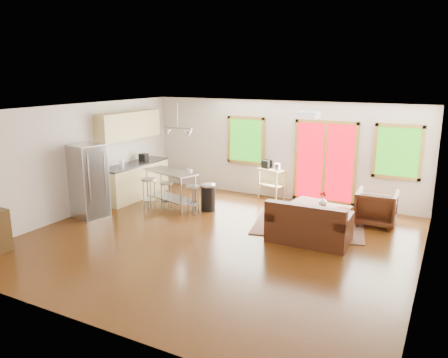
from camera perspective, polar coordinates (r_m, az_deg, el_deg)
The scene contains 27 objects.
floor at distance 8.92m, azimuth -0.91°, elevation -7.98°, with size 7.50×7.00×0.02m, color #341B08.
ceiling at distance 8.32m, azimuth -0.98°, elevation 9.05°, with size 7.50×7.00×0.02m, color silver.
back_wall at distance 11.66m, azimuth 7.42°, elevation 3.75°, with size 7.50×0.02×2.60m, color beige.
left_wall at distance 10.82m, azimuth -18.69°, elevation 2.37°, with size 0.02×7.00×2.60m, color beige.
right_wall at distance 7.53m, azimuth 25.03°, elevation -2.88°, with size 0.02×7.00×2.60m, color beige.
front_wall at distance 5.83m, azimuth -17.94°, elevation -6.82°, with size 7.50×0.02×2.60m, color beige.
window_left at distance 11.97m, azimuth 2.87°, elevation 5.07°, with size 1.10×0.05×1.30m.
french_doors at distance 11.30m, azimuth 13.00°, elevation 2.16°, with size 1.60×0.05×2.10m.
window_right at distance 10.93m, azimuth 21.75°, elevation 3.30°, with size 1.10×0.05×1.30m.
rug at distance 9.87m, azimuth 11.00°, elevation -5.94°, with size 2.34×1.80×0.02m, color #445135.
loveseat at distance 8.85m, azimuth 10.98°, elevation -6.04°, with size 1.60×0.92×0.84m.
coffee_table at distance 9.96m, azimuth 13.18°, elevation -3.80°, with size 1.06×0.66×0.41m.
armchair at distance 10.20m, azimuth 19.27°, elevation -3.34°, with size 0.84×0.79×0.86m, color black.
ottoman at distance 10.35m, azimuth 10.91°, elevation -3.89°, with size 0.62×0.62×0.41m, color black.
vase at distance 9.99m, azimuth 12.79°, elevation -2.73°, with size 0.25×0.25×0.33m.
book at distance 9.71m, azimuth 14.80°, elevation -3.10°, with size 0.23×0.03×0.31m, color maroon.
cabinets at distance 11.92m, azimuth -11.75°, elevation 1.97°, with size 0.64×2.24×2.30m.
refrigerator at distance 10.56m, azimuth -17.23°, elevation -0.25°, with size 0.81×0.80×1.71m.
island at distance 10.93m, azimuth -7.01°, elevation -0.45°, with size 1.57×0.97×0.93m.
cup at distance 10.44m, azimuth -4.51°, elevation 1.07°, with size 0.13×0.10×0.13m, color silver.
bar_stool_a at distance 10.88m, azimuth -9.77°, elevation -0.95°, with size 0.40×0.40×0.77m.
bar_stool_b at distance 10.82m, azimuth -7.53°, elevation -1.31°, with size 0.39×0.39×0.69m.
bar_stool_c at distance 10.43m, azimuth -4.08°, elevation -1.80°, with size 0.35×0.35×0.68m.
trash_can at distance 10.66m, azimuth -2.09°, elevation -2.39°, with size 0.48×0.48×0.66m.
kitchen_cart at distance 11.66m, azimuth 6.18°, elevation 0.79°, with size 0.77×0.60×1.03m.
ceiling_flush at distance 8.26m, azimuth 10.96°, elevation 8.21°, with size 0.35×0.35×0.12m, color white.
pendant_light at distance 10.66m, azimuth -6.05°, elevation 6.12°, with size 0.80×0.18×0.79m.
Camera 1 is at (4.01, -7.26, 3.27)m, focal length 35.00 mm.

